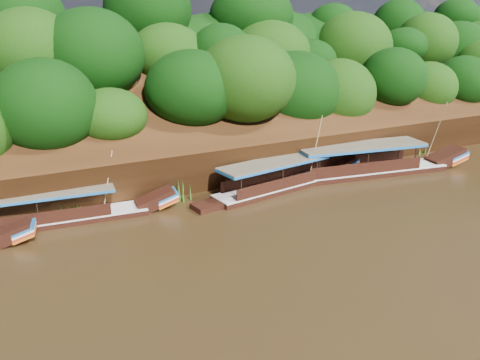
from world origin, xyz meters
name	(u,v)px	position (x,y,z in m)	size (l,w,h in m)	color
ground	(322,230)	(0.00, 0.00, 0.00)	(160.00, 160.00, 0.00)	black
riverbank	(189,130)	(-0.01, 22.73, 1.89)	(120.00, 30.06, 19.40)	black
boat_0	(377,167)	(11.18, 7.12, 0.62)	(17.07, 5.19, 6.77)	black
boat_1	(288,181)	(2.44, 7.74, 0.55)	(14.23, 4.06, 6.10)	black
boat_2	(64,215)	(-14.37, 8.92, 0.51)	(14.61, 3.29, 4.95)	black
reeds	(217,180)	(-3.00, 9.54, 0.93)	(49.67, 2.70, 2.29)	#31741D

